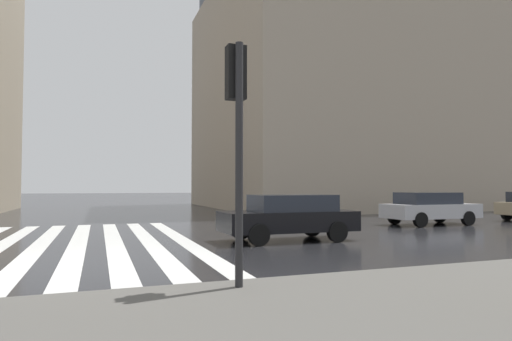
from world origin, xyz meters
name	(u,v)px	position (x,y,z in m)	size (l,w,h in m)	color
ground_plane	(81,267)	(0.00, 0.00, 0.00)	(220.00, 220.00, 0.00)	black
zebra_crossing	(59,244)	(4.00, 0.71, 0.00)	(13.00, 7.50, 0.01)	silver
haussmann_block_corner	(355,82)	(22.23, -20.97, 10.64)	(19.46, 24.36, 21.73)	tan
traffic_signal_post	(237,111)	(-3.39, -2.33, 2.83)	(0.44, 0.30, 3.72)	#232326
car_silver	(430,207)	(5.50, -13.89, 0.76)	(1.85, 4.10, 1.41)	#B7B7BC
car_black	(289,216)	(2.50, -5.85, 0.76)	(1.85, 4.10, 1.41)	black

